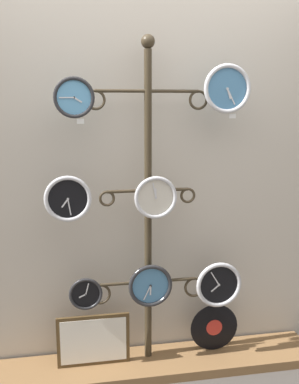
% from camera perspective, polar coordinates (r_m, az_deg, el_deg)
% --- Properties ---
extents(shop_wall, '(4.40, 0.04, 2.80)m').
position_cam_1_polar(shop_wall, '(2.85, -0.77, 5.50)').
color(shop_wall, '#BCB2A3').
rests_on(shop_wall, ground_plane).
extents(low_shelf, '(2.20, 0.36, 0.06)m').
position_cam_1_polar(low_shelf, '(3.10, 0.04, -21.03)').
color(low_shelf, brown).
rests_on(low_shelf, ground_plane).
extents(display_stand, '(0.75, 0.43, 2.07)m').
position_cam_1_polar(display_stand, '(2.85, -0.18, -8.69)').
color(display_stand, '#382D1E').
rests_on(display_stand, ground_plane).
extents(clock_top_left, '(0.23, 0.04, 0.23)m').
position_cam_1_polar(clock_top_left, '(2.55, -9.57, 11.75)').
color(clock_top_left, '#60A8DB').
extents(clock_top_right, '(0.29, 0.04, 0.29)m').
position_cam_1_polar(clock_top_right, '(2.71, 9.83, 12.79)').
color(clock_top_right, '#4C84B2').
extents(clock_middle_left, '(0.27, 0.04, 0.27)m').
position_cam_1_polar(clock_middle_left, '(2.60, -10.33, -0.86)').
color(clock_middle_left, black).
extents(clock_middle_center, '(0.26, 0.04, 0.26)m').
position_cam_1_polar(clock_middle_center, '(2.63, 0.78, -0.69)').
color(clock_middle_center, silver).
extents(clock_bottom_left, '(0.20, 0.04, 0.20)m').
position_cam_1_polar(clock_bottom_left, '(2.79, -8.10, -12.67)').
color(clock_bottom_left, black).
extents(clock_bottom_center, '(0.27, 0.04, 0.27)m').
position_cam_1_polar(clock_bottom_center, '(2.83, 0.08, -11.79)').
color(clock_bottom_center, '#4C84B2').
extents(clock_bottom_right, '(0.30, 0.04, 0.30)m').
position_cam_1_polar(clock_bottom_right, '(2.92, 8.78, -11.54)').
color(clock_bottom_right, black).
extents(vinyl_record, '(0.32, 0.01, 0.32)m').
position_cam_1_polar(vinyl_record, '(3.14, 8.20, -16.65)').
color(vinyl_record, black).
rests_on(vinyl_record, low_shelf).
extents(picture_frame, '(0.45, 0.02, 0.33)m').
position_cam_1_polar(picture_frame, '(2.98, -7.12, -18.18)').
color(picture_frame, '#4C381E').
rests_on(picture_frame, low_shelf).
extents(price_tag_upper, '(0.04, 0.00, 0.03)m').
position_cam_1_polar(price_tag_upper, '(2.55, -8.77, 8.87)').
color(price_tag_upper, white).
extents(price_tag_mid, '(0.04, 0.00, 0.03)m').
position_cam_1_polar(price_tag_mid, '(2.73, 10.51, 9.48)').
color(price_tag_mid, white).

